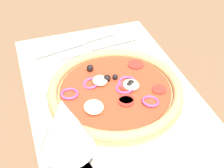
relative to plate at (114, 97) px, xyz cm
name	(u,v)px	position (x,y,z in cm)	size (l,w,h in cm)	color
ground_plane	(111,97)	(2.63, -0.26, -2.24)	(190.00, 140.00, 2.40)	brown
placemat	(111,92)	(2.63, -0.26, -0.84)	(46.84, 30.73, 0.40)	gray
plate	(114,97)	(0.00, 0.00, 0.00)	(27.11, 27.11, 1.28)	white
pizza	(114,90)	(-0.01, 0.00, 1.72)	(23.99, 23.99, 2.63)	tan
fork	(95,48)	(17.15, -1.40, -0.42)	(3.11, 18.06, 0.44)	#B2B5BA
knife	(75,44)	(20.20, 2.21, -0.38)	(5.53, 19.94, 0.62)	#B2B5BA
wine_glass	(65,128)	(-12.75, 10.80, 9.08)	(7.20, 7.20, 14.90)	silver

